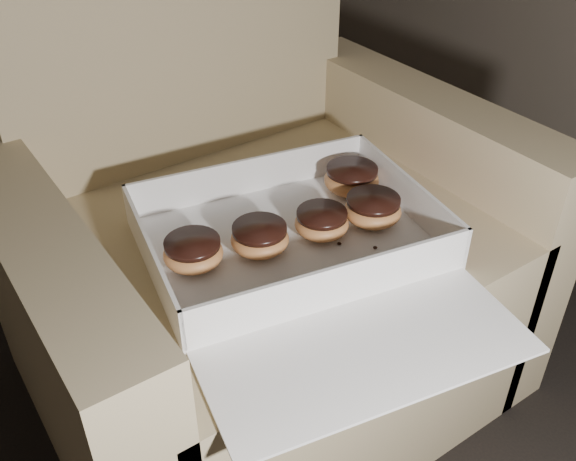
# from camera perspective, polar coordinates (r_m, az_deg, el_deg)

# --- Properties ---
(armchair) EXTENTS (0.84, 0.71, 0.88)m
(armchair) POSITION_cam_1_polar(r_m,az_deg,el_deg) (1.18, -2.97, -2.30)
(armchair) COLOR tan
(armchair) RESTS_ON floor
(bakery_box) EXTENTS (0.52, 0.59, 0.07)m
(bakery_box) POSITION_cam_1_polar(r_m,az_deg,el_deg) (0.97, 1.30, -2.05)
(bakery_box) COLOR white
(bakery_box) RESTS_ON armchair
(donut_a) EXTENTS (0.09, 0.09, 0.04)m
(donut_a) POSITION_cam_1_polar(r_m,az_deg,el_deg) (1.01, 3.01, 0.75)
(donut_a) COLOR #E79451
(donut_a) RESTS_ON bakery_box
(donut_b) EXTENTS (0.09, 0.09, 0.04)m
(donut_b) POSITION_cam_1_polar(r_m,az_deg,el_deg) (0.98, -2.53, -0.63)
(donut_b) COLOR #E79451
(donut_b) RESTS_ON bakery_box
(donut_c) EXTENTS (0.09, 0.09, 0.04)m
(donut_c) POSITION_cam_1_polar(r_m,az_deg,el_deg) (0.96, -8.44, -1.90)
(donut_c) COLOR #E79451
(donut_c) RESTS_ON bakery_box
(donut_d) EXTENTS (0.10, 0.10, 0.05)m
(donut_d) POSITION_cam_1_polar(r_m,az_deg,el_deg) (1.13, 5.67, 4.62)
(donut_d) COLOR #E79451
(donut_d) RESTS_ON bakery_box
(donut_e) EXTENTS (0.09, 0.09, 0.05)m
(donut_e) POSITION_cam_1_polar(r_m,az_deg,el_deg) (1.05, 7.54, 1.91)
(donut_e) COLOR #E79451
(donut_e) RESTS_ON bakery_box
(crumb_a) EXTENTS (0.01, 0.01, 0.00)m
(crumb_a) POSITION_cam_1_polar(r_m,az_deg,el_deg) (1.00, 4.58, -1.17)
(crumb_a) COLOR black
(crumb_a) RESTS_ON bakery_box
(crumb_b) EXTENTS (0.01, 0.01, 0.00)m
(crumb_b) POSITION_cam_1_polar(r_m,az_deg,el_deg) (0.91, 1.92, -5.67)
(crumb_b) COLOR black
(crumb_b) RESTS_ON bakery_box
(crumb_c) EXTENTS (0.01, 0.01, 0.00)m
(crumb_c) POSITION_cam_1_polar(r_m,az_deg,el_deg) (1.00, 7.75, -1.51)
(crumb_c) COLOR black
(crumb_c) RESTS_ON bakery_box
(crumb_d) EXTENTS (0.01, 0.01, 0.00)m
(crumb_d) POSITION_cam_1_polar(r_m,az_deg,el_deg) (1.02, 12.55, -1.30)
(crumb_d) COLOR black
(crumb_d) RESTS_ON bakery_box
(crumb_e) EXTENTS (0.01, 0.01, 0.00)m
(crumb_e) POSITION_cam_1_polar(r_m,az_deg,el_deg) (1.06, 8.18, 0.79)
(crumb_e) COLOR black
(crumb_e) RESTS_ON bakery_box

